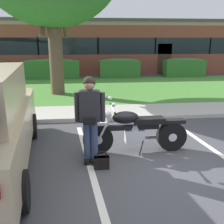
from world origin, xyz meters
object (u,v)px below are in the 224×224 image
hedge_center_right (120,68)px  hedge_right (184,67)px  handbag (102,161)px  hedge_center_left (52,69)px  rider_person (90,114)px  brick_building (95,46)px  motorcycle (140,130)px

hedge_center_right → hedge_right: same height
handbag → hedge_center_left: 12.01m
rider_person → brick_building: (0.86, 18.11, 0.88)m
brick_building → motorcycle: bearing=-89.4°
handbag → hedge_center_left: hedge_center_left is taller
motorcycle → rider_person: size_ratio=1.32×
handbag → hedge_center_right: 11.95m
rider_person → hedge_right: bearing=61.3°
motorcycle → hedge_right: size_ratio=0.87×
motorcycle → handbag: (-0.86, -0.70, -0.34)m
handbag → hedge_center_left: (-2.28, 11.78, 0.51)m
rider_person → hedge_center_left: 11.70m
handbag → brick_building: (0.67, 18.38, 1.73)m
hedge_center_left → brick_building: bearing=65.9°
motorcycle → hedge_center_right: size_ratio=0.90×
hedge_right → hedge_center_left: bearing=180.0°
rider_person → brick_building: 18.15m
hedge_center_left → hedge_center_right: bearing=0.0°
motorcycle → hedge_right: (5.25, 11.08, 0.17)m
hedge_center_left → motorcycle: bearing=-74.2°
hedge_center_right → hedge_right: bearing=0.0°
hedge_center_right → brick_building: (-1.25, 6.60, 1.22)m
handbag → hedge_center_right: size_ratio=0.14×
rider_person → handbag: 0.91m
hedge_right → motorcycle: bearing=-115.4°
hedge_center_right → brick_building: 6.82m
handbag → hedge_center_right: bearing=80.8°
motorcycle → handbag: 1.16m
rider_person → handbag: size_ratio=4.74×
hedge_center_left → hedge_right: 8.40m
hedge_center_right → motorcycle: bearing=-95.4°
handbag → hedge_right: bearing=62.6°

